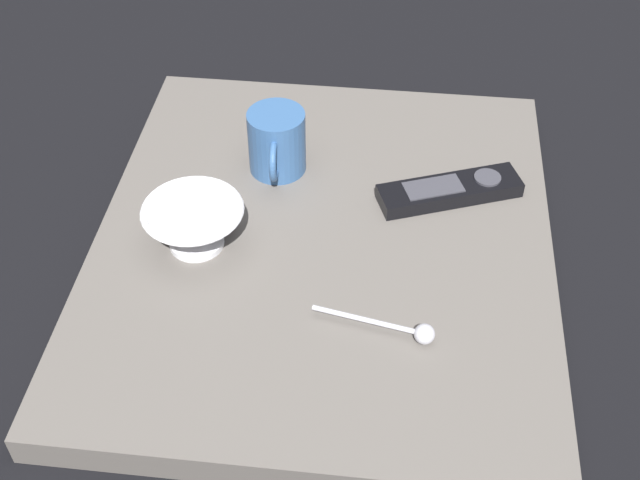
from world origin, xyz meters
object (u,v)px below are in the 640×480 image
object	(u,v)px
cereal_bowl	(194,223)
coffee_mug	(277,143)
teaspoon	(409,330)
tv_remote_near	(450,190)

from	to	relation	value
cereal_bowl	coffee_mug	xyz separation A→B (m)	(0.15, -0.08, 0.01)
teaspoon	tv_remote_near	world-z (taller)	same
cereal_bowl	tv_remote_near	bearing A→B (deg)	-68.07
cereal_bowl	tv_remote_near	size ratio (longest dim) A/B	0.64
teaspoon	coffee_mug	bearing A→B (deg)	34.18
cereal_bowl	teaspoon	bearing A→B (deg)	-114.21
cereal_bowl	coffee_mug	bearing A→B (deg)	-26.27
coffee_mug	tv_remote_near	xyz separation A→B (m)	(-0.03, -0.23, -0.03)
cereal_bowl	tv_remote_near	distance (m)	0.33
coffee_mug	tv_remote_near	size ratio (longest dim) A/B	0.56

